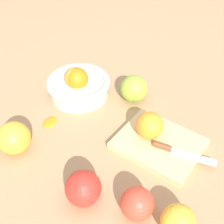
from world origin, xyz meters
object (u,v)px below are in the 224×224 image
(orange_on_board, at_px, (150,125))
(apple_front_right_2, at_px, (178,221))
(apple_front_left, at_px, (14,138))
(bowl, at_px, (78,85))
(apple_front_right, at_px, (137,203))
(knife, at_px, (176,151))
(cutting_board, at_px, (159,144))
(apple_back_center, at_px, (134,89))
(apple_front_right_3, at_px, (83,188))

(orange_on_board, distance_m, apple_front_right_2, 0.25)
(apple_front_right_2, xyz_separation_m, apple_front_left, (-0.43, 0.01, 0.01))
(bowl, relative_size, apple_front_right, 2.72)
(knife, bearing_deg, cutting_board, 165.65)
(orange_on_board, xyz_separation_m, apple_front_right_2, (0.15, -0.20, -0.02))
(knife, relative_size, apple_back_center, 1.90)
(orange_on_board, height_order, apple_front_left, orange_on_board)
(knife, height_order, apple_front_right, apple_front_right)
(knife, relative_size, apple_front_right_2, 2.22)
(apple_front_right_2, bearing_deg, knife, 111.03)
(apple_front_right_3, bearing_deg, orange_on_board, 77.16)
(cutting_board, height_order, orange_on_board, orange_on_board)
(orange_on_board, relative_size, apple_front_right, 1.00)
(apple_front_right, distance_m, apple_front_right_3, 0.12)
(knife, bearing_deg, apple_front_right_2, -68.97)
(orange_on_board, bearing_deg, apple_front_right_3, -102.84)
(cutting_board, xyz_separation_m, knife, (0.05, -0.01, 0.01))
(knife, bearing_deg, apple_back_center, 140.98)
(cutting_board, distance_m, apple_back_center, 0.20)
(apple_back_center, xyz_separation_m, apple_front_left, (-0.17, -0.32, 0.00))
(bowl, relative_size, apple_front_left, 2.31)
(apple_back_center, bearing_deg, apple_front_left, -118.18)
(apple_front_right, height_order, apple_front_right_3, apple_front_right_3)
(apple_front_right, bearing_deg, orange_on_board, 107.17)
(knife, height_order, apple_front_right_3, apple_front_right_3)
(knife, bearing_deg, apple_front_right_3, -122.51)
(apple_front_left, bearing_deg, apple_front_right, -2.06)
(cutting_board, relative_size, apple_back_center, 2.51)
(knife, height_order, apple_front_right_2, apple_front_right_2)
(bowl, bearing_deg, cutting_board, -14.99)
(apple_front_right, bearing_deg, cutting_board, 98.79)
(apple_front_right, distance_m, apple_front_right_2, 0.09)
(orange_on_board, bearing_deg, apple_front_right, -72.83)
(apple_back_center, xyz_separation_m, apple_front_right_3, (0.06, -0.36, -0.00))
(apple_front_right_2, distance_m, apple_back_center, 0.42)
(knife, height_order, apple_back_center, apple_back_center)
(apple_back_center, distance_m, apple_front_right_3, 0.37)
(knife, distance_m, apple_front_right, 0.19)
(bowl, bearing_deg, apple_front_right_3, -54.58)
(apple_front_right_2, bearing_deg, apple_back_center, 127.72)
(apple_front_right_2, height_order, apple_back_center, apple_back_center)
(bowl, height_order, apple_front_left, bowl)
(apple_front_left, xyz_separation_m, apple_front_right_3, (0.23, -0.04, -0.00))
(cutting_board, xyz_separation_m, apple_front_right, (0.03, -0.20, 0.03))
(cutting_board, bearing_deg, knife, -14.35)
(knife, xyz_separation_m, apple_front_right, (-0.02, -0.18, 0.01))
(bowl, relative_size, orange_on_board, 2.72)
(bowl, xyz_separation_m, knife, (0.35, -0.09, -0.01))
(apple_back_center, bearing_deg, apple_front_right, -63.12)
(cutting_board, bearing_deg, apple_front_right, -81.21)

